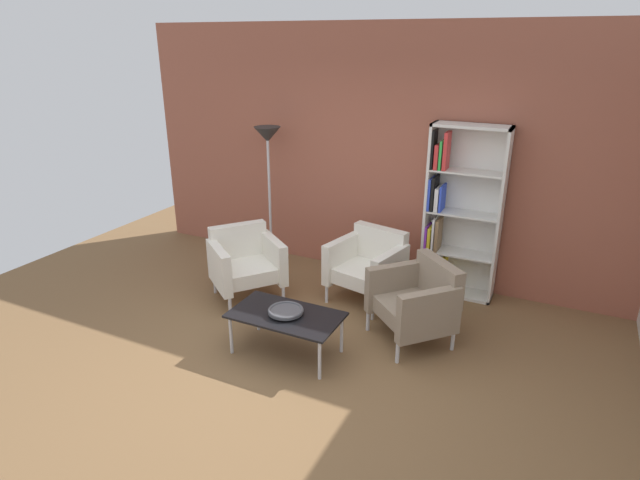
% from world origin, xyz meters
% --- Properties ---
extents(ground_plane, '(8.32, 8.32, 0.00)m').
position_xyz_m(ground_plane, '(0.00, 0.00, 0.00)').
color(ground_plane, brown).
extents(brick_back_panel, '(6.40, 0.12, 2.90)m').
position_xyz_m(brick_back_panel, '(0.00, 2.46, 1.45)').
color(brick_back_panel, '#9E5642').
rests_on(brick_back_panel, ground_plane).
extents(bookshelf_tall, '(0.80, 0.30, 1.90)m').
position_xyz_m(bookshelf_tall, '(0.89, 2.25, 0.91)').
color(bookshelf_tall, silver).
rests_on(bookshelf_tall, ground_plane).
extents(coffee_table_low, '(1.00, 0.56, 0.40)m').
position_xyz_m(coffee_table_low, '(-0.15, 0.32, 0.37)').
color(coffee_table_low, black).
rests_on(coffee_table_low, ground_plane).
extents(decorative_bowl, '(0.32, 0.32, 0.05)m').
position_xyz_m(decorative_bowl, '(-0.15, 0.32, 0.43)').
color(decorative_bowl, '#4C4C51').
rests_on(decorative_bowl, coffee_table_low).
extents(armchair_corner_red, '(0.94, 0.95, 0.78)m').
position_xyz_m(armchair_corner_red, '(-1.12, 1.13, 0.41)').
color(armchair_corner_red, white).
rests_on(armchair_corner_red, ground_plane).
extents(armchair_by_bookshelf, '(0.84, 0.79, 0.78)m').
position_xyz_m(armchair_by_bookshelf, '(0.13, 1.65, 0.41)').
color(armchair_by_bookshelf, white).
rests_on(armchair_by_bookshelf, ground_plane).
extents(armchair_near_window, '(0.95, 0.95, 0.78)m').
position_xyz_m(armchair_near_window, '(0.84, 1.08, 0.41)').
color(armchair_near_window, gray).
rests_on(armchair_near_window, ground_plane).
extents(floor_lamp_torchiere, '(0.32, 0.32, 1.74)m').
position_xyz_m(floor_lamp_torchiere, '(-1.35, 2.06, 1.45)').
color(floor_lamp_torchiere, silver).
rests_on(floor_lamp_torchiere, ground_plane).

